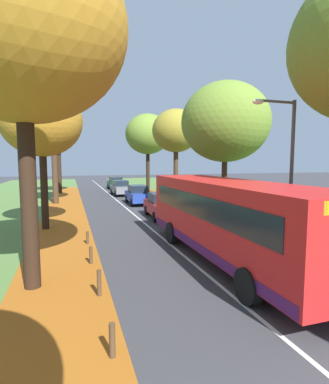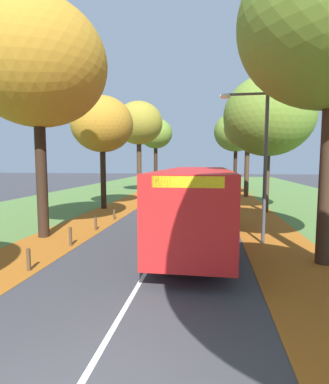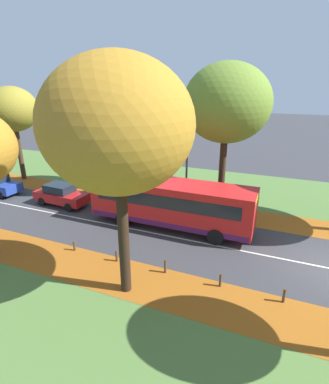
% 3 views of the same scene
% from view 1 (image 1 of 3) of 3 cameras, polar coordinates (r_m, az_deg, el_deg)
% --- Properties ---
extents(leaf_litter_left, '(2.80, 60.00, 0.00)m').
position_cam_1_polar(leaf_litter_left, '(14.91, -18.82, -8.79)').
color(leaf_litter_left, '#9E5619').
rests_on(leaf_litter_left, grass_verge_left).
extents(grass_verge_right, '(12.00, 90.00, 0.01)m').
position_cam_1_polar(grass_verge_right, '(24.70, 15.51, -2.96)').
color(grass_verge_right, '#517538').
rests_on(grass_verge_right, ground).
extents(leaf_litter_right, '(2.80, 60.00, 0.00)m').
position_cam_1_polar(leaf_litter_right, '(17.29, 13.53, -6.62)').
color(leaf_litter_right, '#9E5619').
rests_on(leaf_litter_right, grass_verge_right).
extents(road_centre_line, '(0.12, 80.00, 0.01)m').
position_cam_1_polar(road_centre_line, '(21.18, -5.91, -4.22)').
color(road_centre_line, silver).
rests_on(road_centre_line, ground).
extents(tree_left_near, '(5.78, 5.78, 9.95)m').
position_cam_1_polar(tree_left_near, '(10.00, -25.69, 26.50)').
color(tree_left_near, black).
rests_on(tree_left_near, ground).
extents(tree_left_mid, '(4.26, 4.26, 7.78)m').
position_cam_1_polar(tree_left_mid, '(17.56, -22.39, 12.41)').
color(tree_left_mid, black).
rests_on(tree_left_mid, ground).
extents(tree_left_far, '(4.87, 4.87, 9.44)m').
position_cam_1_polar(tree_left_far, '(27.99, -20.48, 12.67)').
color(tree_left_far, '#422D1E').
rests_on(tree_left_far, ground).
extents(tree_left_distant, '(4.42, 4.42, 9.05)m').
position_cam_1_polar(tree_left_distant, '(37.14, -19.64, 10.61)').
color(tree_left_distant, black).
rests_on(tree_left_distant, ground).
extents(tree_right_mid, '(5.71, 5.71, 8.79)m').
position_cam_1_polar(tree_right_mid, '(20.24, 11.52, 12.86)').
color(tree_right_mid, '#422D1E').
rests_on(tree_right_mid, ground).
extents(tree_right_far, '(4.40, 4.40, 8.50)m').
position_cam_1_polar(tree_right_far, '(28.19, 2.20, 11.49)').
color(tree_right_far, '#422D1E').
rests_on(tree_right_far, ground).
extents(tree_right_distant, '(5.41, 5.41, 9.44)m').
position_cam_1_polar(tree_right_distant, '(37.09, -3.22, 10.91)').
color(tree_right_distant, black).
rests_on(tree_right_distant, ground).
extents(bollard_third, '(0.12, 0.12, 0.69)m').
position_cam_1_polar(bollard_third, '(6.36, -9.94, -26.09)').
color(bollard_third, '#4C3823').
rests_on(bollard_third, ground).
extents(bollard_fourth, '(0.12, 0.12, 0.74)m').
position_cam_1_polar(bollard_fourth, '(8.77, -12.34, -16.57)').
color(bollard_fourth, '#4C3823').
rests_on(bollard_fourth, ground).
extents(bollard_fifth, '(0.12, 0.12, 0.64)m').
position_cam_1_polar(bollard_fifth, '(11.35, -13.84, -11.62)').
color(bollard_fifth, '#4C3823').
rests_on(bollard_fifth, ground).
extents(bollard_sixth, '(0.12, 0.12, 0.58)m').
position_cam_1_polar(bollard_sixth, '(13.98, -14.46, -8.43)').
color(bollard_sixth, '#4C3823').
rests_on(bollard_sixth, ground).
extents(streetlamp_right, '(1.89, 0.28, 6.00)m').
position_cam_1_polar(streetlamp_right, '(12.37, 21.94, 5.61)').
color(streetlamp_right, '#47474C').
rests_on(streetlamp_right, ground).
extents(bus, '(2.68, 10.40, 2.98)m').
position_cam_1_polar(bus, '(11.30, 11.97, -4.45)').
color(bus, red).
rests_on(bus, ground).
extents(car_red_lead, '(1.94, 4.28, 1.62)m').
position_cam_1_polar(car_red_lead, '(19.72, -0.49, -2.56)').
color(car_red_lead, '#B21919').
rests_on(car_red_lead, ground).
extents(car_blue_following, '(1.85, 4.23, 1.62)m').
position_cam_1_polar(car_blue_following, '(26.13, -5.06, -0.50)').
color(car_blue_following, '#233D9E').
rests_on(car_blue_following, ground).
extents(car_grey_third_in_line, '(1.87, 4.24, 1.62)m').
position_cam_1_polar(car_grey_third_in_line, '(33.12, -8.34, 0.80)').
color(car_grey_third_in_line, slate).
rests_on(car_grey_third_in_line, ground).
extents(car_green_fourth_in_line, '(1.92, 4.27, 1.62)m').
position_cam_1_polar(car_green_fourth_in_line, '(40.25, -9.27, 1.67)').
color(car_green_fourth_in_line, '#1E6038').
rests_on(car_green_fourth_in_line, ground).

